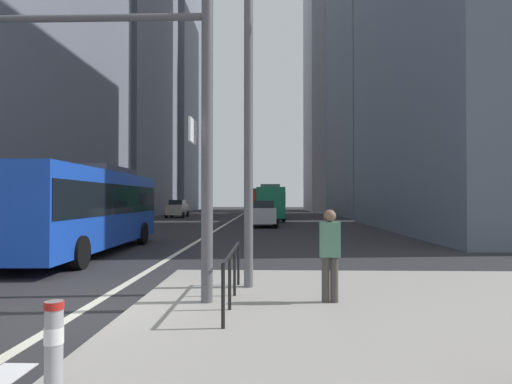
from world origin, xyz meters
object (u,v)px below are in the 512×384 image
at_px(car_oncoming_mid, 177,208).
at_px(city_bus_red_distant, 259,200).
at_px(bollard_left, 54,341).
at_px(pedestrian_walking, 330,250).
at_px(city_bus_blue_oncoming, 86,205).
at_px(street_lamp_post, 249,55).
at_px(traffic_signal_gantry, 97,92).
at_px(city_bus_red_receding, 269,201).
at_px(car_receding_near, 263,214).

bearing_deg(car_oncoming_mid, city_bus_red_distant, 50.92).
height_order(bollard_left, pedestrian_walking, pedestrian_walking).
xyz_separation_m(city_bus_blue_oncoming, city_bus_red_distant, (5.63, 42.94, -0.00)).
bearing_deg(street_lamp_post, traffic_signal_gantry, -152.87).
relative_size(city_bus_red_receding, car_receding_near, 2.58).
relative_size(city_bus_red_receding, car_oncoming_mid, 2.57).
xyz_separation_m(city_bus_blue_oncoming, car_oncoming_mid, (-3.28, 31.97, -0.85)).
relative_size(city_bus_red_receding, traffic_signal_gantry, 1.68).
bearing_deg(traffic_signal_gantry, city_bus_red_distant, 87.74).
distance_m(city_bus_red_receding, city_bus_red_distant, 16.54).
bearing_deg(city_bus_blue_oncoming, traffic_signal_gantry, -65.90).
xyz_separation_m(city_bus_red_distant, car_receding_near, (0.82, -27.06, -0.85)).
distance_m(car_oncoming_mid, street_lamp_post, 40.03).
distance_m(city_bus_blue_oncoming, pedestrian_walking, 11.35).
relative_size(city_bus_blue_oncoming, street_lamp_post, 1.37).
xyz_separation_m(city_bus_red_distant, traffic_signal_gantry, (-2.02, -51.01, 2.28)).
relative_size(city_bus_red_receding, pedestrian_walking, 6.08).
bearing_deg(bollard_left, city_bus_red_receding, 86.64).
relative_size(car_oncoming_mid, street_lamp_post, 0.51).
distance_m(city_bus_red_receding, bollard_left, 38.43).
xyz_separation_m(car_receding_near, street_lamp_post, (-0.02, -22.51, 4.29)).
bearing_deg(pedestrian_walking, car_receding_near, 93.78).
distance_m(street_lamp_post, bollard_left, 7.22).
xyz_separation_m(street_lamp_post, bollard_left, (-1.73, -5.26, -4.63)).
relative_size(street_lamp_post, bollard_left, 8.81).
xyz_separation_m(city_bus_red_distant, car_oncoming_mid, (-8.91, -10.97, -0.85)).
distance_m(traffic_signal_gantry, pedestrian_walking, 5.34).
bearing_deg(traffic_signal_gantry, city_bus_blue_oncoming, 114.10).
distance_m(city_bus_red_receding, street_lamp_post, 33.27).
relative_size(car_oncoming_mid, car_receding_near, 1.00).
xyz_separation_m(street_lamp_post, pedestrian_walking, (1.60, -1.37, -4.16)).
bearing_deg(car_oncoming_mid, bollard_left, -79.69).
xyz_separation_m(city_bus_red_receding, pedestrian_walking, (1.07, -34.45, -0.72)).
bearing_deg(traffic_signal_gantry, bollard_left, -74.09).
relative_size(car_receding_near, traffic_signal_gantry, 0.65).
height_order(city_bus_blue_oncoming, traffic_signal_gantry, traffic_signal_gantry).
relative_size(city_bus_red_receding, street_lamp_post, 1.32).
xyz_separation_m(car_oncoming_mid, pedestrian_walking, (11.31, -39.97, 0.13)).
bearing_deg(car_receding_near, street_lamp_post, -90.05).
bearing_deg(car_oncoming_mid, car_receding_near, -58.85).
bearing_deg(pedestrian_walking, street_lamp_post, 139.39).
bearing_deg(city_bus_red_distant, city_bus_red_receding, -85.40).
bearing_deg(bollard_left, city_bus_red_distant, 89.03).
bearing_deg(bollard_left, traffic_signal_gantry, 105.91).
relative_size(city_bus_red_distant, street_lamp_post, 1.34).
distance_m(city_bus_blue_oncoming, city_bus_red_receding, 27.35).
relative_size(city_bus_red_distant, pedestrian_walking, 6.19).
bearing_deg(car_receding_near, city_bus_blue_oncoming, -112.09).
distance_m(car_receding_near, bollard_left, 27.82).
relative_size(city_bus_blue_oncoming, traffic_signal_gantry, 1.75).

